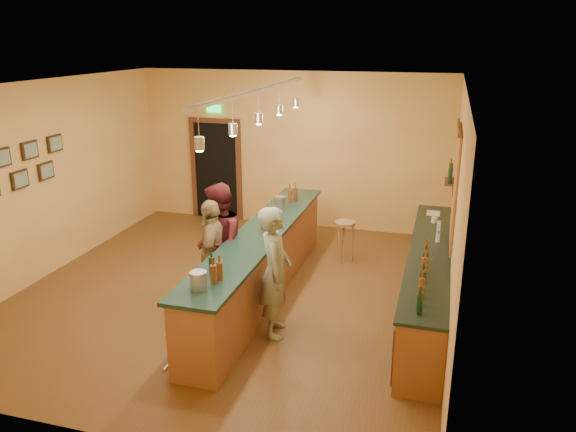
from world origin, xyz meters
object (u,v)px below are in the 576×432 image
(customer_a, at_px, (219,244))
(bar_stool, at_px, (345,229))
(customer_b, at_px, (213,255))
(bartender, at_px, (275,272))
(back_counter, at_px, (428,280))
(tasting_bar, at_px, (261,259))

(customer_a, bearing_deg, bar_stool, 128.64)
(customer_b, bearing_deg, bartender, 54.17)
(back_counter, height_order, customer_b, customer_b)
(bar_stool, bearing_deg, back_counter, -45.81)
(bartender, bearing_deg, customer_a, 43.07)
(customer_a, height_order, bar_stool, customer_a)
(customer_a, bearing_deg, back_counter, 84.87)
(bartender, xyz_separation_m, customer_a, (-1.10, 0.73, 0.02))
(tasting_bar, xyz_separation_m, customer_a, (-0.55, -0.32, 0.31))
(bar_stool, bearing_deg, customer_a, -126.94)
(back_counter, distance_m, customer_b, 3.15)
(customer_a, xyz_separation_m, customer_b, (0.00, -0.23, -0.08))
(customer_a, bearing_deg, customer_b, -14.42)
(customer_a, height_order, customer_b, customer_a)
(bartender, relative_size, bar_stool, 2.41)
(customer_b, bearing_deg, bar_stool, 134.49)
(back_counter, height_order, tasting_bar, tasting_bar)
(bartender, distance_m, customer_b, 1.21)
(tasting_bar, distance_m, customer_b, 0.80)
(tasting_bar, bearing_deg, back_counter, 4.16)
(back_counter, xyz_separation_m, bar_stool, (-1.50, 1.55, 0.11))
(customer_a, distance_m, customer_b, 0.24)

